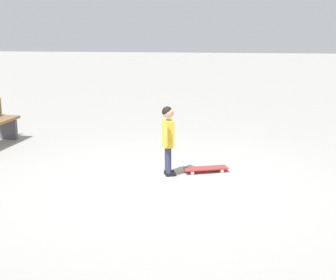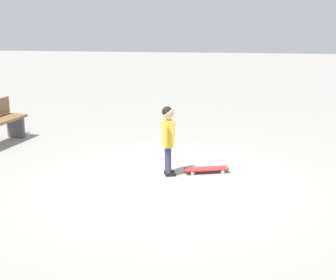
# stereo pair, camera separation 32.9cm
# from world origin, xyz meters

# --- Properties ---
(ground_plane) EXTENTS (50.00, 50.00, 0.00)m
(ground_plane) POSITION_xyz_m (0.00, 0.00, 0.00)
(ground_plane) COLOR gray
(child_person) EXTENTS (0.40, 0.23, 1.06)m
(child_person) POSITION_xyz_m (-0.39, -0.06, 0.66)
(child_person) COLOR #2D3351
(child_person) RESTS_ON ground
(skateboard) EXTENTS (0.38, 0.70, 0.07)m
(skateboard) POSITION_xyz_m (-0.58, 0.51, 0.06)
(skateboard) COLOR #B22D2D
(skateboard) RESTS_ON ground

